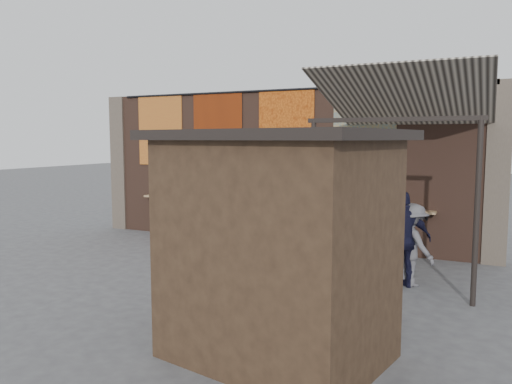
% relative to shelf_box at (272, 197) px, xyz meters
% --- Properties ---
extents(ground, '(70.00, 70.00, 0.00)m').
position_rel_shelf_box_xyz_m(ground, '(-0.00, -2.30, -1.26)').
color(ground, '#474749').
rests_on(ground, ground).
extents(brick_wall, '(10.00, 0.40, 4.00)m').
position_rel_shelf_box_xyz_m(brick_wall, '(-0.00, 0.40, 0.74)').
color(brick_wall, brown).
rests_on(brick_wall, ground).
extents(pier_left, '(0.50, 0.50, 4.00)m').
position_rel_shelf_box_xyz_m(pier_left, '(-5.20, 0.40, 0.74)').
color(pier_left, '#4C4238').
rests_on(pier_left, ground).
extents(pier_right, '(0.50, 0.50, 4.00)m').
position_rel_shelf_box_xyz_m(pier_right, '(5.20, 0.40, 0.74)').
color(pier_right, '#4C4238').
rests_on(pier_right, ground).
extents(eating_counter, '(8.00, 0.32, 0.05)m').
position_rel_shelf_box_xyz_m(eating_counter, '(-0.00, 0.03, -0.16)').
color(eating_counter, '#9E7A51').
rests_on(eating_counter, brick_wall).
extents(shelf_box, '(0.55, 0.30, 0.27)m').
position_rel_shelf_box_xyz_m(shelf_box, '(0.00, 0.00, 0.00)').
color(shelf_box, white).
rests_on(shelf_box, eating_counter).
extents(tapestry_redgold, '(1.50, 0.02, 2.00)m').
position_rel_shelf_box_xyz_m(tapestry_redgold, '(-3.60, 0.18, 1.74)').
color(tapestry_redgold, maroon).
rests_on(tapestry_redgold, brick_wall).
extents(tapestry_sun, '(1.50, 0.02, 2.00)m').
position_rel_shelf_box_xyz_m(tapestry_sun, '(-1.70, 0.18, 1.74)').
color(tapestry_sun, '#BC3B0B').
rests_on(tapestry_sun, brick_wall).
extents(tapestry_orange, '(1.50, 0.02, 2.00)m').
position_rel_shelf_box_xyz_m(tapestry_orange, '(0.30, 0.18, 1.74)').
color(tapestry_orange, '#C96119').
rests_on(tapestry_orange, brick_wall).
extents(tapestry_multi, '(1.50, 0.02, 2.00)m').
position_rel_shelf_box_xyz_m(tapestry_multi, '(2.30, 0.18, 1.74)').
color(tapestry_multi, '#25618A').
rests_on(tapestry_multi, brick_wall).
extents(hang_rail, '(9.50, 0.06, 0.06)m').
position_rel_shelf_box_xyz_m(hang_rail, '(-0.00, 0.17, 2.72)').
color(hang_rail, black).
rests_on(hang_rail, brick_wall).
extents(scooter_stool_0, '(0.39, 0.86, 0.82)m').
position_rel_shelf_box_xyz_m(scooter_stool_0, '(-2.77, -0.28, -0.85)').
color(scooter_stool_0, maroon).
rests_on(scooter_stool_0, ground).
extents(scooter_stool_1, '(0.38, 0.85, 0.80)m').
position_rel_shelf_box_xyz_m(scooter_stool_1, '(-2.18, -0.34, -0.86)').
color(scooter_stool_1, black).
rests_on(scooter_stool_1, ground).
extents(scooter_stool_2, '(0.39, 0.87, 0.83)m').
position_rel_shelf_box_xyz_m(scooter_stool_2, '(-1.62, -0.35, -0.85)').
color(scooter_stool_2, maroon).
rests_on(scooter_stool_2, ground).
extents(scooter_stool_3, '(0.38, 0.84, 0.79)m').
position_rel_shelf_box_xyz_m(scooter_stool_3, '(-1.02, -0.33, -0.86)').
color(scooter_stool_3, '#80380B').
rests_on(scooter_stool_3, ground).
extents(scooter_stool_4, '(0.38, 0.85, 0.81)m').
position_rel_shelf_box_xyz_m(scooter_stool_4, '(-0.54, -0.28, -0.86)').
color(scooter_stool_4, navy).
rests_on(scooter_stool_4, ground).
extents(scooter_stool_5, '(0.33, 0.74, 0.70)m').
position_rel_shelf_box_xyz_m(scooter_stool_5, '(0.09, -0.34, -0.91)').
color(scooter_stool_5, navy).
rests_on(scooter_stool_5, ground).
extents(scooter_stool_6, '(0.35, 0.78, 0.74)m').
position_rel_shelf_box_xyz_m(scooter_stool_6, '(0.61, -0.31, -0.89)').
color(scooter_stool_6, '#1D1653').
rests_on(scooter_stool_6, ground).
extents(scooter_stool_7, '(0.34, 0.75, 0.71)m').
position_rel_shelf_box_xyz_m(scooter_stool_7, '(1.18, -0.31, -0.90)').
color(scooter_stool_7, navy).
rests_on(scooter_stool_7, ground).
extents(scooter_stool_8, '(0.32, 0.72, 0.68)m').
position_rel_shelf_box_xyz_m(scooter_stool_8, '(1.72, -0.31, -0.92)').
color(scooter_stool_8, black).
rests_on(scooter_stool_8, ground).
extents(scooter_stool_9, '(0.34, 0.75, 0.71)m').
position_rel_shelf_box_xyz_m(scooter_stool_9, '(2.31, -0.29, -0.90)').
color(scooter_stool_9, '#105320').
rests_on(scooter_stool_9, ground).
extents(diner_left, '(0.62, 0.43, 1.65)m').
position_rel_shelf_box_xyz_m(diner_left, '(-1.67, -0.74, -0.44)').
color(diner_left, '#A0C4EA').
rests_on(diner_left, ground).
extents(diner_right, '(1.07, 1.00, 1.76)m').
position_rel_shelf_box_xyz_m(diner_right, '(-1.32, -0.30, -0.38)').
color(diner_right, '#2F242A').
rests_on(diner_right, ground).
extents(shopper_navy, '(1.13, 0.89, 1.80)m').
position_rel_shelf_box_xyz_m(shopper_navy, '(3.66, -2.30, -0.36)').
color(shopper_navy, black).
rests_on(shopper_navy, ground).
extents(shopper_grey, '(1.15, 1.07, 1.55)m').
position_rel_shelf_box_xyz_m(shopper_grey, '(3.80, -2.13, -0.49)').
color(shopper_grey, '#5B595E').
rests_on(shopper_grey, ground).
extents(shopper_tan, '(1.03, 0.97, 1.77)m').
position_rel_shelf_box_xyz_m(shopper_tan, '(2.62, -1.36, -0.37)').
color(shopper_tan, '#886B56').
rests_on(shopper_tan, ground).
extents(market_stall, '(2.84, 2.35, 2.73)m').
position_rel_shelf_box_xyz_m(market_stall, '(2.73, -6.07, 0.10)').
color(market_stall, black).
rests_on(market_stall, ground).
extents(stall_roof, '(3.19, 2.68, 0.12)m').
position_rel_shelf_box_xyz_m(stall_roof, '(2.73, -6.07, 1.53)').
color(stall_roof, black).
rests_on(stall_roof, market_stall).
extents(stall_sign, '(1.18, 0.27, 0.50)m').
position_rel_shelf_box_xyz_m(stall_sign, '(2.92, -5.11, 0.72)').
color(stall_sign, gold).
rests_on(stall_sign, market_stall).
extents(stall_shelf, '(2.07, 0.50, 0.06)m').
position_rel_shelf_box_xyz_m(stall_shelf, '(2.92, -5.11, -0.26)').
color(stall_shelf, '#473321').
rests_on(stall_shelf, market_stall).
extents(awning_canvas, '(3.20, 3.28, 0.97)m').
position_rel_shelf_box_xyz_m(awning_canvas, '(3.50, -1.40, 2.29)').
color(awning_canvas, beige).
rests_on(awning_canvas, brick_wall).
extents(awning_ledger, '(3.30, 0.08, 0.12)m').
position_rel_shelf_box_xyz_m(awning_ledger, '(3.50, 0.19, 2.69)').
color(awning_ledger, '#33261C').
rests_on(awning_ledger, brick_wall).
extents(awning_header, '(3.00, 0.08, 0.08)m').
position_rel_shelf_box_xyz_m(awning_header, '(3.50, -2.90, 1.82)').
color(awning_header, black).
rests_on(awning_header, awning_post_left).
extents(awning_post_left, '(0.09, 0.09, 3.10)m').
position_rel_shelf_box_xyz_m(awning_post_left, '(2.10, -2.90, 0.29)').
color(awning_post_left, black).
rests_on(awning_post_left, ground).
extents(awning_post_right, '(0.09, 0.09, 3.10)m').
position_rel_shelf_box_xyz_m(awning_post_right, '(4.90, -2.90, 0.29)').
color(awning_post_right, black).
rests_on(awning_post_right, ground).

